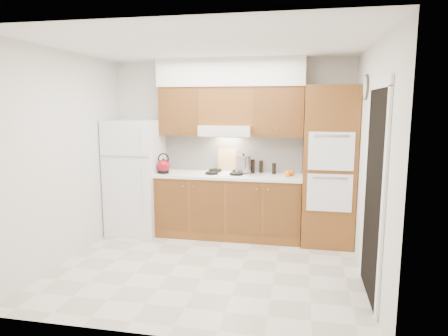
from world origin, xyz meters
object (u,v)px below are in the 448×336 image
kettle (164,166)px  oven_cabinet (329,166)px  stock_pot (243,164)px  fridge (136,177)px

kettle → oven_cabinet: bearing=-0.5°
stock_pot → fridge: bearing=-175.7°
oven_cabinet → stock_pot: oven_cabinet is taller
kettle → stock_pot: stock_pot is taller
oven_cabinet → stock_pot: (-1.21, 0.09, -0.01)m
oven_cabinet → fridge: bearing=-179.3°
oven_cabinet → kettle: bearing=-177.5°
oven_cabinet → stock_pot: bearing=175.8°
oven_cabinet → stock_pot: 1.21m
stock_pot → kettle: bearing=-170.7°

